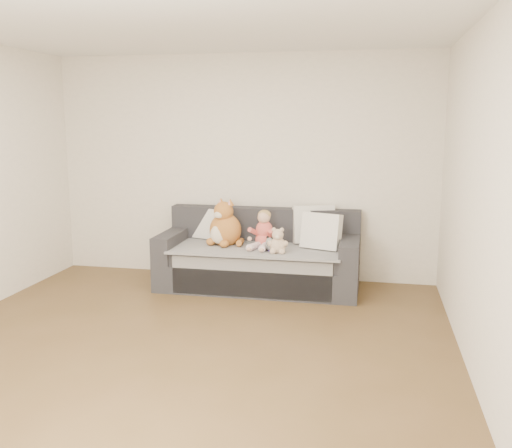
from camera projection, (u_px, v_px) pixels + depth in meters
The scene contains 10 objects.
room_shell at pixel (186, 188), 4.67m from camera, with size 5.00×5.00×5.00m.
sofa at pixel (259, 260), 6.37m from camera, with size 2.20×0.94×0.85m.
cushion_left at pixel (205, 223), 6.70m from camera, with size 0.42×0.28×0.37m.
cushion_right_back at pixel (314, 224), 6.44m from camera, with size 0.51×0.34×0.44m.
cushion_right_front at pixel (321, 231), 6.14m from camera, with size 0.47×0.32×0.40m.
toddler at pixel (263, 232), 6.24m from camera, with size 0.29×0.42×0.41m.
plush_cat at pixel (225, 227), 6.35m from camera, with size 0.42×0.38×0.55m.
teddy_bear at pixel (278, 243), 5.96m from camera, with size 0.22×0.16×0.28m.
plush_cow at pixel (272, 244), 6.06m from camera, with size 0.14×0.22×0.17m.
sippy_cup at pixel (271, 245), 6.05m from camera, with size 0.11×0.07×0.13m.
Camera 1 is at (1.50, -4.01, 1.86)m, focal length 40.00 mm.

